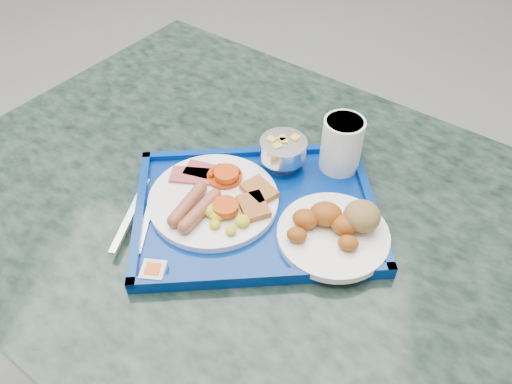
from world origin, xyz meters
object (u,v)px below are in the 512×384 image
(table, at_px, (277,286))
(juice_cup, at_px, (342,143))
(bread_plate, at_px, (337,228))
(tray, at_px, (256,211))
(fruit_bowl, at_px, (283,150))
(main_plate, at_px, (216,199))

(table, xyz_separation_m, juice_cup, (0.08, 0.14, 0.27))
(bread_plate, bearing_deg, table, 161.91)
(tray, distance_m, fruit_bowl, 0.13)
(bread_plate, bearing_deg, fruit_bowl, 127.16)
(table, height_order, tray, tray)
(table, height_order, fruit_bowl, fruit_bowl)
(fruit_bowl, height_order, juice_cup, juice_cup)
(main_plate, relative_size, juice_cup, 2.18)
(tray, distance_m, bread_plate, 0.14)
(table, relative_size, main_plate, 6.83)
(tray, distance_m, juice_cup, 0.20)
(tray, xyz_separation_m, bread_plate, (0.14, -0.03, 0.02))
(table, bearing_deg, bread_plate, -18.09)
(table, bearing_deg, fruit_bowl, 98.87)
(main_plate, relative_size, bread_plate, 1.24)
(tray, height_order, juice_cup, juice_cup)
(tray, xyz_separation_m, juice_cup, (0.13, 0.14, 0.06))
(bread_plate, distance_m, juice_cup, 0.17)
(bread_plate, xyz_separation_m, juice_cup, (-0.01, 0.17, 0.04))
(table, relative_size, tray, 3.23)
(main_plate, bearing_deg, juice_cup, 35.45)
(bread_plate, bearing_deg, tray, 167.33)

